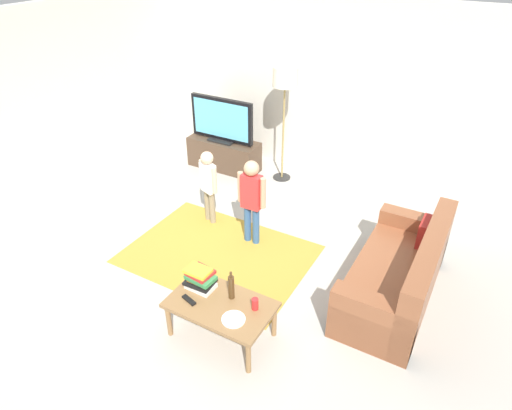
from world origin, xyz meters
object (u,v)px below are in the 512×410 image
at_px(bottle, 231,287).
at_px(tv_remote, 189,300).
at_px(soda_can, 255,304).
at_px(couch, 402,277).
at_px(child_center, 252,195).
at_px(plate, 234,319).
at_px(tv, 222,120).
at_px(floor_lamp, 285,83).
at_px(book_stack, 200,279).
at_px(tv_stand, 224,154).
at_px(child_near_tv, 208,181).
at_px(coffee_table, 221,307).

xyz_separation_m(bottle, tv_remote, (-0.33, -0.24, -0.12)).
height_order(bottle, soda_can, bottle).
relative_size(couch, child_center, 1.57).
distance_m(tv_remote, plate, 0.50).
xyz_separation_m(tv, floor_lamp, (1.00, 0.17, 0.70)).
bearing_deg(bottle, plate, -54.65).
distance_m(floor_lamp, soda_can, 3.55).
xyz_separation_m(book_stack, tv_remote, (0.02, -0.22, -0.09)).
bearing_deg(floor_lamp, soda_can, -67.74).
relative_size(floor_lamp, bottle, 5.64).
relative_size(tv, floor_lamp, 0.62).
height_order(tv_stand, child_near_tv, child_near_tv).
relative_size(coffee_table, bottle, 3.17).
distance_m(floor_lamp, tv_remote, 3.60).
bearing_deg(child_near_tv, tv_remote, -60.89).
relative_size(tv_stand, bottle, 3.80).
bearing_deg(child_near_tv, book_stack, -58.01).
bearing_deg(child_near_tv, soda_can, -44.26).
distance_m(floor_lamp, book_stack, 3.36).
distance_m(child_center, coffee_table, 1.62).
distance_m(book_stack, soda_can, 0.62).
height_order(floor_lamp, book_stack, floor_lamp).
height_order(child_center, coffee_table, child_center).
distance_m(coffee_table, plate, 0.26).
height_order(tv_stand, soda_can, soda_can).
bearing_deg(tv, plate, -55.49).
height_order(couch, child_center, child_center).
bearing_deg(child_center, tv_remote, -81.44).
bearing_deg(soda_can, tv, 127.68).
bearing_deg(tv_stand, tv_remote, -62.22).
xyz_separation_m(coffee_table, tv_remote, (-0.28, -0.12, 0.06)).
bearing_deg(book_stack, tv_stand, 119.24).
relative_size(bottle, plate, 1.43).
bearing_deg(tv_remote, book_stack, 110.64).
height_order(child_near_tv, tv_remote, child_near_tv).
distance_m(tv_stand, tv_remote, 3.63).
bearing_deg(tv_remote, tv, 134.00).
bearing_deg(book_stack, couch, 37.30).
distance_m(tv, bottle, 3.58).
height_order(tv_stand, book_stack, book_stack).
relative_size(floor_lamp, child_near_tv, 1.71).
bearing_deg(soda_can, couch, 50.26).
bearing_deg(tv_stand, couch, -26.90).
height_order(couch, tv_remote, couch).
relative_size(tv_stand, plate, 5.45).
xyz_separation_m(tv_remote, plate, (0.50, 0.00, -0.00)).
bearing_deg(child_center, plate, -65.36).
bearing_deg(tv_stand, floor_lamp, 8.60).
bearing_deg(tv_remote, plate, 16.06).
bearing_deg(bottle, tv_remote, -143.97).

